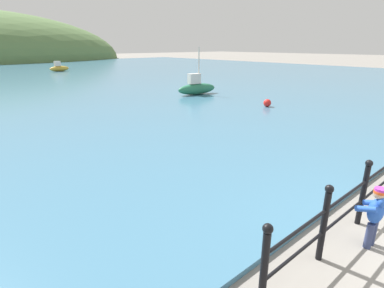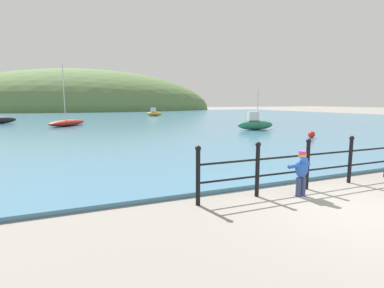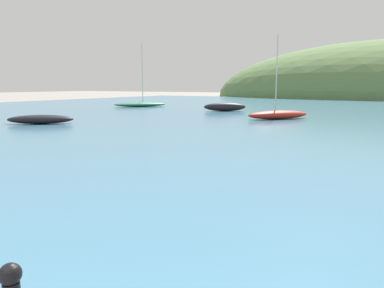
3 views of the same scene
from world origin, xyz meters
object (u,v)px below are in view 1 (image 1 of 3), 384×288
(child_in_coat, at_px, (375,212))
(mooring_buoy, at_px, (267,103))
(boat_blue_hull, at_px, (59,68))
(boat_white_sailboat, at_px, (197,88))

(child_in_coat, xyz_separation_m, mooring_buoy, (7.69, 7.40, -0.32))
(child_in_coat, xyz_separation_m, boat_blue_hull, (6.98, 35.39, -0.13))
(boat_blue_hull, bearing_deg, child_in_coat, -101.15)
(boat_blue_hull, distance_m, boat_white_sailboat, 22.84)
(mooring_buoy, bearing_deg, boat_blue_hull, 91.46)
(mooring_buoy, bearing_deg, boat_white_sailboat, 90.58)
(boat_white_sailboat, height_order, mooring_buoy, boat_white_sailboat)
(boat_white_sailboat, xyz_separation_m, mooring_buoy, (0.05, -5.15, -0.23))
(boat_white_sailboat, bearing_deg, child_in_coat, -121.31)
(child_in_coat, xyz_separation_m, boat_white_sailboat, (7.64, 12.56, -0.08))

